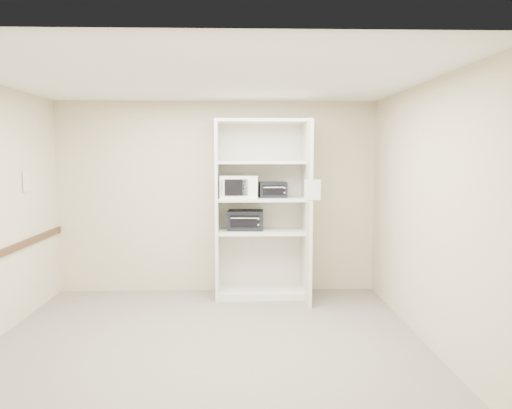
{
  "coord_description": "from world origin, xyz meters",
  "views": [
    {
      "loc": [
        0.35,
        -5.07,
        1.94
      ],
      "look_at": [
        0.53,
        1.26,
        1.32
      ],
      "focal_mm": 35.0,
      "sensor_mm": 36.0,
      "label": 1
    }
  ],
  "objects_px": {
    "toaster_oven_lower": "(246,220)",
    "microwave": "(238,187)",
    "shelving_unit": "(265,215)",
    "toaster_oven_upper": "(273,190)"
  },
  "relations": [
    {
      "from": "shelving_unit",
      "to": "microwave",
      "type": "distance_m",
      "value": 0.53
    },
    {
      "from": "toaster_oven_lower",
      "to": "microwave",
      "type": "bearing_deg",
      "value": -140.94
    },
    {
      "from": "microwave",
      "to": "toaster_oven_lower",
      "type": "relative_size",
      "value": 1.04
    },
    {
      "from": "shelving_unit",
      "to": "toaster_oven_upper",
      "type": "relative_size",
      "value": 6.56
    },
    {
      "from": "shelving_unit",
      "to": "microwave",
      "type": "relative_size",
      "value": 4.81
    },
    {
      "from": "shelving_unit",
      "to": "microwave",
      "type": "bearing_deg",
      "value": -177.19
    },
    {
      "from": "microwave",
      "to": "toaster_oven_upper",
      "type": "height_order",
      "value": "microwave"
    },
    {
      "from": "toaster_oven_upper",
      "to": "toaster_oven_lower",
      "type": "xyz_separation_m",
      "value": [
        -0.37,
        0.04,
        -0.42
      ]
    },
    {
      "from": "shelving_unit",
      "to": "toaster_oven_upper",
      "type": "distance_m",
      "value": 0.36
    },
    {
      "from": "toaster_oven_upper",
      "to": "toaster_oven_lower",
      "type": "relative_size",
      "value": 0.77
    }
  ]
}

